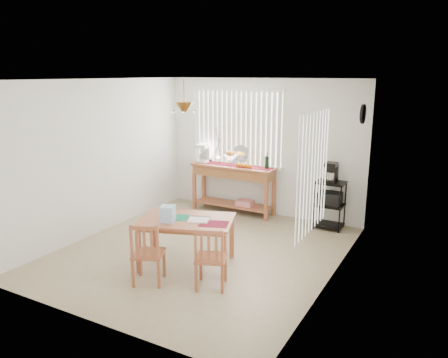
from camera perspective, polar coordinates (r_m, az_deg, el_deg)
The scene contains 10 objects.
ground at distance 6.86m, azimuth -2.99°, elevation -9.46°, with size 4.00×4.50×0.01m, color tan.
room_shell at distance 6.40m, azimuth -3.08°, elevation 4.69°, with size 4.20×4.70×2.70m.
sideboard at distance 8.51m, azimuth 1.28°, elevation 0.23°, with size 1.68×0.47×0.94m.
sideboard_items at distance 8.56m, azimuth -0.23°, elevation 2.95°, with size 1.60×0.40×0.72m.
wire_cart at distance 7.90m, azimuth 13.64°, elevation -2.72°, with size 0.50×0.40×0.85m.
cart_items at distance 7.79m, azimuth 13.87°, elevation 0.81°, with size 0.20×0.24×0.35m.
dining_table at distance 6.20m, azimuth -4.89°, elevation -5.93°, with size 1.50×1.22×0.69m.
table_items at distance 6.07m, azimuth -6.33°, elevation -4.76°, with size 1.09×0.53×0.22m.
chair_left at distance 5.81m, azimuth -9.94°, elevation -9.59°, with size 0.52×0.52×0.84m.
chair_right at distance 5.61m, azimuth -1.75°, elevation -10.30°, with size 0.50×0.50×0.83m.
Camera 1 is at (3.34, -5.35, 2.69)m, focal length 35.00 mm.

